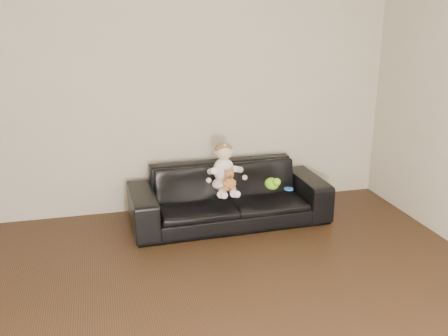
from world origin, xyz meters
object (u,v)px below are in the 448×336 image
object	(u,v)px
teddy_bear	(229,180)
toy_blue_disc	(289,189)
sofa	(229,195)
toy_green	(272,184)
baby	(224,170)
toy_rattle	(274,183)

from	to	relation	value
teddy_bear	toy_blue_disc	size ratio (longest dim) A/B	2.24
toy_blue_disc	sofa	bearing A→B (deg)	156.30
toy_green	toy_blue_disc	xyz separation A→B (m)	(0.15, -0.05, -0.05)
baby	toy_green	world-z (taller)	baby
toy_rattle	toy_blue_disc	distance (m)	0.17
teddy_bear	toy_blue_disc	world-z (taller)	teddy_bear
baby	teddy_bear	bearing A→B (deg)	-68.44
teddy_bear	toy_green	distance (m)	0.45
toy_rattle	toy_blue_disc	xyz separation A→B (m)	(0.10, -0.13, -0.03)
toy_green	baby	bearing A→B (deg)	170.21
sofa	baby	bearing A→B (deg)	-126.77
toy_rattle	toy_blue_disc	size ratio (longest dim) A/B	0.72
sofa	toy_green	distance (m)	0.44
teddy_bear	toy_rattle	size ratio (longest dim) A/B	3.11
toy_rattle	toy_blue_disc	world-z (taller)	toy_rattle
toy_rattle	baby	bearing A→B (deg)	-179.65
sofa	teddy_bear	size ratio (longest dim) A/B	9.72
baby	toy_blue_disc	world-z (taller)	baby
teddy_bear	toy_green	world-z (taller)	teddy_bear
sofa	baby	distance (m)	0.32
baby	toy_green	distance (m)	0.48
toy_green	teddy_bear	bearing A→B (deg)	-171.82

